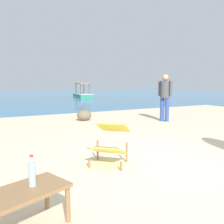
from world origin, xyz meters
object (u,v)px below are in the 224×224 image
Objects in this scene: bottle at (32,173)px; person_standing at (165,94)px; deck_chair_far at (111,140)px; low_bench_table at (25,196)px; boat_green at (82,94)px.

bottle is 0.18× the size of person_standing.
low_bench_table is at bearing -7.03° from deck_chair_far.
deck_chair_far is 0.24× the size of boat_green.
person_standing is 14.68m from boat_green.
deck_chair_far is at bearing -166.69° from person_standing.
deck_chair_far is 0.57× the size of person_standing.
bottle is (0.08, 0.05, 0.18)m from low_bench_table.
bottle is at bearing -6.63° from deck_chair_far.
person_standing is at bearing 18.63° from low_bench_table.
person_standing reaches higher than deck_chair_far.
deck_chair_far is at bearing 19.42° from low_bench_table.
bottle is 1.96m from deck_chair_far.
bottle is 0.32× the size of deck_chair_far.
low_bench_table is 2.93× the size of bottle.
person_standing is at bearing 178.89° from boat_green.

